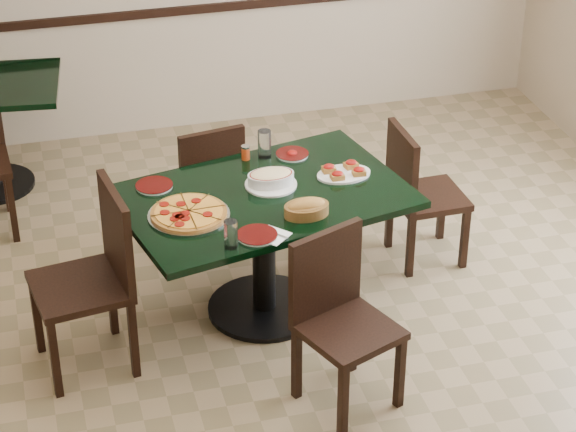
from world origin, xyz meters
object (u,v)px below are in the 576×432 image
object	(u,v)px
chair_near	(339,311)
main_table	(264,223)
chair_left	(97,269)
lasagna_casserole	(271,178)
bruschetta_platter	(344,172)
chair_right	(417,189)
chair_far	(207,182)
pepperoni_pizza	(189,213)
bread_basket	(306,208)

from	to	relation	value
chair_near	main_table	bearing A→B (deg)	80.49
main_table	chair_left	xyz separation A→B (m)	(-0.92, -0.21, -0.00)
main_table	chair_left	size ratio (longest dim) A/B	1.67
lasagna_casserole	bruschetta_platter	bearing A→B (deg)	0.92
chair_near	chair_right	bearing A→B (deg)	30.87
chair_far	bruschetta_platter	size ratio (longest dim) A/B	2.65
chair_near	chair_left	xyz separation A→B (m)	(-1.10, 0.58, 0.06)
main_table	chair_right	size ratio (longest dim) A/B	1.93
pepperoni_pizza	lasagna_casserole	distance (m)	0.53
chair_near	bread_basket	xyz separation A→B (m)	(-0.02, 0.52, 0.28)
main_table	pepperoni_pizza	xyz separation A→B (m)	(-0.42, -0.13, 0.20)
chair_right	lasagna_casserole	world-z (taller)	chair_right
bruschetta_platter	chair_far	bearing A→B (deg)	131.56
chair_near	lasagna_casserole	bearing A→B (deg)	75.37
chair_far	chair_right	size ratio (longest dim) A/B	0.99
chair_near	lasagna_casserole	world-z (taller)	chair_near
pepperoni_pizza	bruschetta_platter	bearing A→B (deg)	13.44
main_table	bruschetta_platter	size ratio (longest dim) A/B	5.20
main_table	pepperoni_pizza	distance (m)	0.48
main_table	lasagna_casserole	distance (m)	0.25
chair_far	lasagna_casserole	world-z (taller)	chair_far
main_table	chair_left	distance (m)	0.94
lasagna_casserole	chair_far	bearing A→B (deg)	110.22
lasagna_casserole	bread_basket	distance (m)	0.36
lasagna_casserole	bread_basket	xyz separation A→B (m)	(0.10, -0.35, -0.01)
chair_right	bruschetta_platter	size ratio (longest dim) A/B	2.69
bruschetta_platter	chair_left	bearing A→B (deg)	-172.57
chair_left	pepperoni_pizza	world-z (taller)	chair_left
chair_right	lasagna_casserole	xyz separation A→B (m)	(-0.93, -0.21, 0.32)
main_table	bread_basket	xyz separation A→B (m)	(0.16, -0.27, 0.22)
main_table	chair_near	bearing A→B (deg)	-89.95
main_table	pepperoni_pizza	bearing A→B (deg)	-176.17
main_table	chair_near	size ratio (longest dim) A/B	1.84
bruschetta_platter	chair_right	bearing A→B (deg)	16.89
bread_basket	pepperoni_pizza	bearing A→B (deg)	162.86
main_table	chair_right	xyz separation A→B (m)	(0.99, 0.29, -0.09)
chair_right	chair_left	distance (m)	1.98
bruschetta_platter	main_table	bearing A→B (deg)	-174.28
bread_basket	lasagna_casserole	bearing A→B (deg)	102.63
chair_far	bruschetta_platter	xyz separation A→B (m)	(0.65, -0.62, 0.30)
chair_left	main_table	bearing A→B (deg)	94.45
chair_right	bruschetta_platter	world-z (taller)	chair_right
chair_near	bruschetta_platter	distance (m)	0.97
chair_far	chair_near	bearing A→B (deg)	93.71
main_table	chair_far	size ratio (longest dim) A/B	1.96
main_table	chair_near	xyz separation A→B (m)	(0.18, -0.79, -0.06)
main_table	bread_basket	world-z (taller)	bread_basket
chair_near	chair_right	xyz separation A→B (m)	(0.81, 1.09, -0.03)
chair_right	chair_left	world-z (taller)	chair_left
chair_far	chair_near	distance (m)	1.54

